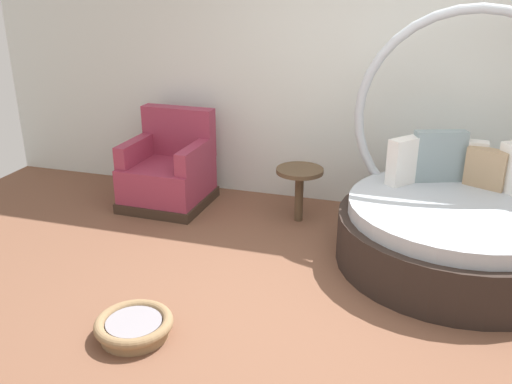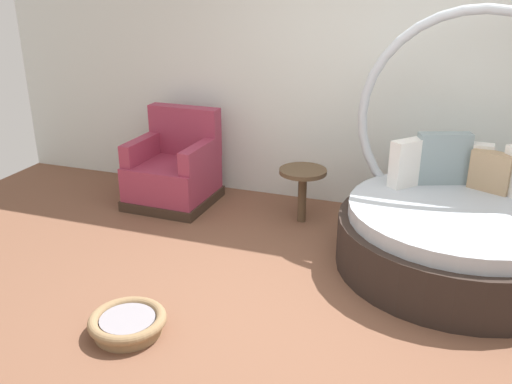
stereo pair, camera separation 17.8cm
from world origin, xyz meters
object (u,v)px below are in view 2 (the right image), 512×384
(pet_basket, at_px, (128,323))
(round_daybed, at_px, (459,220))
(side_table, at_px, (303,179))
(red_armchair, at_px, (175,171))

(pet_basket, bearing_deg, round_daybed, 40.80)
(round_daybed, distance_m, pet_basket, 2.64)
(side_table, bearing_deg, red_armchair, 178.29)
(red_armchair, relative_size, pet_basket, 1.84)
(red_armchair, xyz_separation_m, pet_basket, (0.75, -2.13, -0.26))
(round_daybed, relative_size, side_table, 3.83)
(pet_basket, height_order, side_table, side_table)
(round_daybed, distance_m, red_armchair, 2.77)
(round_daybed, height_order, red_armchair, round_daybed)
(pet_basket, relative_size, side_table, 0.98)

